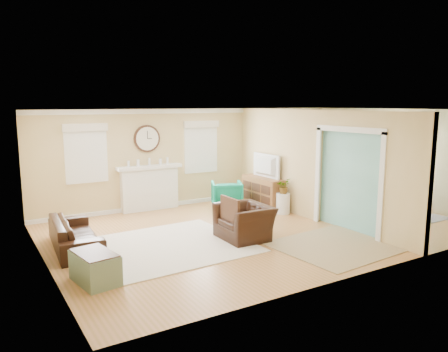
{
  "coord_description": "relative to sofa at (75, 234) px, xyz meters",
  "views": [
    {
      "loc": [
        -5.56,
        -7.62,
        2.74
      ],
      "look_at": [
        -0.8,
        0.3,
        1.2
      ],
      "focal_mm": 35.0,
      "sensor_mm": 36.0,
      "label": 1
    }
  ],
  "objects": [
    {
      "name": "dining_chair_s",
      "position": [
        7.2,
        -2.01,
        0.26
      ],
      "size": [
        0.47,
        0.47,
        0.93
      ],
      "color": "slate",
      "rests_on": "floor"
    },
    {
      "name": "green_chair",
      "position": [
        4.17,
        1.29,
        0.07
      ],
      "size": [
        1.03,
        1.04,
        0.72
      ],
      "primitive_type": "imported",
      "rotation": [
        0.0,
        0.0,
        2.71
      ],
      "color": "#147D63",
      "rests_on": "floor"
    },
    {
      "name": "rug_jute",
      "position": [
        4.46,
        -2.45,
        -0.28
      ],
      "size": [
        2.54,
        2.14,
        0.01
      ],
      "primitive_type": "cube",
      "rotation": [
        0.0,
        0.0,
        0.07
      ],
      "color": "tan",
      "rests_on": "floor"
    },
    {
      "name": "window_right",
      "position": [
        3.92,
        2.26,
        1.37
      ],
      "size": [
        1.05,
        0.13,
        1.42
      ],
      "color": "white",
      "rests_on": "wall_back"
    },
    {
      "name": "window_left",
      "position": [
        0.82,
        2.26,
        1.37
      ],
      "size": [
        1.05,
        0.13,
        1.42
      ],
      "color": "white",
      "rests_on": "wall_back"
    },
    {
      "name": "rug_cream",
      "position": [
        1.51,
        -0.78,
        -0.28
      ],
      "size": [
        3.19,
        2.79,
        0.02
      ],
      "primitive_type": "cube",
      "rotation": [
        0.0,
        0.0,
        0.04
      ],
      "color": "#F1E3CF",
      "rests_on": "floor"
    },
    {
      "name": "wall_clock",
      "position": [
        2.37,
        2.27,
        1.56
      ],
      "size": [
        0.7,
        0.07,
        0.7
      ],
      "color": "#46291C",
      "rests_on": "wall_back"
    },
    {
      "name": "french_doors",
      "position": [
        8.32,
        -0.69,
        0.81
      ],
      "size": [
        0.06,
        1.7,
        2.2
      ],
      "color": "white",
      "rests_on": "ground"
    },
    {
      "name": "trunk",
      "position": [
        -0.1,
        -1.8,
        -0.05
      ],
      "size": [
        0.64,
        0.91,
        0.49
      ],
      "color": "gray",
      "rests_on": "floor"
    },
    {
      "name": "partition",
      "position": [
        5.38,
        -0.41,
        1.07
      ],
      "size": [
        0.17,
        6.0,
        2.6
      ],
      "color": "tan",
      "rests_on": "ground"
    },
    {
      "name": "wall_front",
      "position": [
        3.87,
        -3.69,
        1.01
      ],
      "size": [
        9.0,
        0.02,
        2.6
      ],
      "primitive_type": "cube",
      "color": "tan",
      "rests_on": "ground"
    },
    {
      "name": "dining_chair_w",
      "position": [
        6.43,
        -0.99,
        0.32
      ],
      "size": [
        0.57,
        0.57,
        1.03
      ],
      "color": "white",
      "rests_on": "floor"
    },
    {
      "name": "fireplace",
      "position": [
        2.37,
        2.19,
        0.31
      ],
      "size": [
        1.7,
        0.3,
        1.17
      ],
      "color": "white",
      "rests_on": "ground"
    },
    {
      "name": "garden_stool",
      "position": [
        5.09,
        0.09,
        -0.03
      ],
      "size": [
        0.35,
        0.35,
        0.51
      ],
      "primitive_type": "cylinder",
      "color": "white",
      "rests_on": "floor"
    },
    {
      "name": "floor",
      "position": [
        3.87,
        -0.69,
        -0.29
      ],
      "size": [
        9.0,
        9.0,
        0.0
      ],
      "primitive_type": "plane",
      "color": "#A06F34",
      "rests_on": "ground"
    },
    {
      "name": "ceiling",
      "position": [
        3.87,
        -0.69,
        2.31
      ],
      "size": [
        9.0,
        6.0,
        0.02
      ],
      "primitive_type": "cube",
      "color": "white",
      "rests_on": "wall_back"
    },
    {
      "name": "wall_right",
      "position": [
        8.37,
        -0.69,
        1.01
      ],
      "size": [
        0.02,
        6.0,
        2.6
      ],
      "primitive_type": "cube",
      "color": "tan",
      "rests_on": "ground"
    },
    {
      "name": "eames_chair",
      "position": [
        3.11,
        -1.13,
        0.06
      ],
      "size": [
        0.96,
        1.1,
        0.7
      ],
      "primitive_type": "imported",
      "rotation": [
        0.0,
        0.0,
        -1.59
      ],
      "color": "black",
      "rests_on": "floor"
    },
    {
      "name": "dining_table",
      "position": [
        7.13,
        -0.96,
        0.04
      ],
      "size": [
        1.19,
        1.94,
        0.66
      ],
      "primitive_type": "imported",
      "rotation": [
        0.0,
        0.0,
        1.65
      ],
      "color": "#46291C",
      "rests_on": "floor"
    },
    {
      "name": "wall_back",
      "position": [
        3.87,
        2.31,
        1.01
      ],
      "size": [
        9.0,
        0.02,
        2.6
      ],
      "primitive_type": "cube",
      "color": "tan",
      "rests_on": "ground"
    },
    {
      "name": "tv",
      "position": [
        5.08,
        0.95,
        0.82
      ],
      "size": [
        0.16,
        1.08,
        0.62
      ],
      "primitive_type": "imported",
      "rotation": [
        0.0,
        0.0,
        1.59
      ],
      "color": "black",
      "rests_on": "credenza"
    },
    {
      "name": "dining_chair_e",
      "position": [
        7.68,
        -0.94,
        0.23
      ],
      "size": [
        0.44,
        0.44,
        0.88
      ],
      "color": "slate",
      "rests_on": "floor"
    },
    {
      "name": "potted_plant",
      "position": [
        5.09,
        0.09,
        0.41
      ],
      "size": [
        0.43,
        0.41,
        0.38
      ],
      "primitive_type": "imported",
      "rotation": [
        0.0,
        0.0,
        0.44
      ],
      "color": "#337F33",
      "rests_on": "garden_stool"
    },
    {
      "name": "dining_chair_n",
      "position": [
        7.16,
        0.2,
        0.24
      ],
      "size": [
        0.47,
        0.47,
        0.9
      ],
      "color": "slate",
      "rests_on": "floor"
    },
    {
      "name": "pendant",
      "position": [
        6.87,
        -0.69,
        1.91
      ],
      "size": [
        0.3,
        0.3,
        0.55
      ],
      "color": "gold",
      "rests_on": "ceiling"
    },
    {
      "name": "wall_left",
      "position": [
        -0.63,
        -0.69,
        1.01
      ],
      "size": [
        0.02,
        6.0,
        2.6
      ],
      "primitive_type": "cube",
      "color": "tan",
      "rests_on": "ground"
    },
    {
      "name": "sofa",
      "position": [
        0.0,
        0.0,
        0.0
      ],
      "size": [
        0.91,
        2.03,
        0.58
      ],
      "primitive_type": "imported",
      "rotation": [
        0.0,
        0.0,
        1.5
      ],
      "color": "black",
      "rests_on": "floor"
    },
    {
      "name": "rug_grey",
      "position": [
        7.13,
        -0.96,
        -0.28
      ],
      "size": [
        2.34,
        2.92,
        0.01
      ],
      "primitive_type": "cube",
      "color": "slate",
      "rests_on": "floor"
    },
    {
      "name": "credenza",
      "position": [
        5.1,
        0.95,
        0.11
      ],
      "size": [
        0.48,
        1.4,
        0.8
      ],
      "color": "brown",
      "rests_on": "floor"
    }
  ]
}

